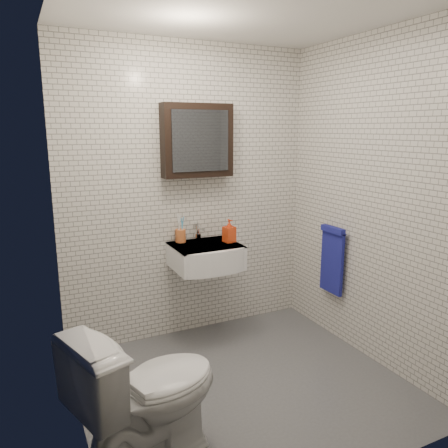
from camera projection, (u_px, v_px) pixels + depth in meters
name	position (u px, v px, depth m)	size (l,w,h in m)	color
ground	(243.00, 384.00, 3.13)	(2.20, 2.00, 0.01)	#505458
room_shell	(245.00, 181.00, 2.81)	(2.22, 2.02, 2.51)	silver
washbasin	(208.00, 256.00, 3.63)	(0.55, 0.50, 0.20)	white
faucet	(198.00, 233.00, 3.77)	(0.06, 0.20, 0.15)	silver
mirror_cabinet	(197.00, 141.00, 3.60)	(0.60, 0.15, 0.60)	black
towel_rail	(332.00, 257.00, 3.72)	(0.09, 0.30, 0.58)	silver
toothbrush_cup	(181.00, 235.00, 3.71)	(0.11, 0.11, 0.24)	#CB6732
soap_bottle	(229.00, 231.00, 3.71)	(0.09, 0.09, 0.20)	#FD531A
toilet	(149.00, 393.00, 2.33)	(0.46, 0.81, 0.83)	white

